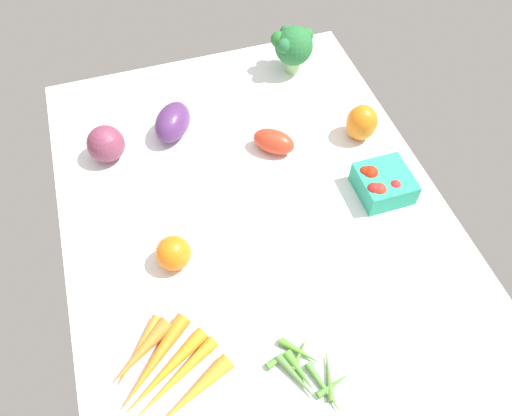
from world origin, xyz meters
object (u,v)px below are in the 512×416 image
at_px(roma_tomato, 274,142).
at_px(heirloom_tomato_orange, 174,253).
at_px(carrot_bunch, 163,370).
at_px(bell_pepper_orange, 362,123).
at_px(broccoli_head, 292,46).
at_px(eggplant, 173,122).
at_px(berry_basket, 382,183).
at_px(red_onion_near_basket, 106,144).
at_px(okra_pile, 307,371).

height_order(roma_tomato, heirloom_tomato_orange, heirloom_tomato_orange).
xyz_separation_m(carrot_bunch, bell_pepper_orange, (-0.39, 0.53, 0.03)).
distance_m(broccoli_head, eggplant, 0.36).
height_order(berry_basket, bell_pepper_orange, bell_pepper_orange).
xyz_separation_m(broccoli_head, carrot_bunch, (0.66, -0.46, -0.06)).
bearing_deg(bell_pepper_orange, roma_tomato, -95.50).
distance_m(berry_basket, red_onion_near_basket, 0.59).
bearing_deg(heirloom_tomato_orange, okra_pile, 30.83).
relative_size(broccoli_head, bell_pepper_orange, 1.41).
xyz_separation_m(carrot_bunch, okra_pile, (0.07, 0.22, -0.01)).
bearing_deg(heirloom_tomato_orange, eggplant, 168.22).
distance_m(eggplant, carrot_bunch, 0.54).
distance_m(berry_basket, bell_pepper_orange, 0.16).
relative_size(berry_basket, red_onion_near_basket, 1.30).
height_order(okra_pile, heirloom_tomato_orange, heirloom_tomato_orange).
bearing_deg(carrot_bunch, roma_tomato, 141.33).
bearing_deg(heirloom_tomato_orange, berry_basket, 94.61).
bearing_deg(carrot_bunch, berry_basket, 114.88).
distance_m(eggplant, berry_basket, 0.47).
distance_m(eggplant, heirloom_tomato_orange, 0.34).
xyz_separation_m(berry_basket, bell_pepper_orange, (-0.16, 0.03, 0.01)).
height_order(eggplant, red_onion_near_basket, red_onion_near_basket).
bearing_deg(berry_basket, carrot_bunch, -65.12).
bearing_deg(red_onion_near_basket, carrot_bunch, 2.10).
xyz_separation_m(roma_tomato, heirloom_tomato_orange, (0.21, -0.27, 0.01)).
bearing_deg(okra_pile, red_onion_near_basket, -157.15).
relative_size(carrot_bunch, bell_pepper_orange, 2.40).
bearing_deg(bell_pepper_orange, carrot_bunch, -53.31).
xyz_separation_m(carrot_bunch, roma_tomato, (-0.41, 0.33, 0.01)).
relative_size(broccoli_head, roma_tomato, 1.27).
distance_m(okra_pile, red_onion_near_basket, 0.62).
xyz_separation_m(heirloom_tomato_orange, red_onion_near_basket, (-0.30, -0.08, 0.01)).
distance_m(berry_basket, okra_pile, 0.41).
xyz_separation_m(bell_pepper_orange, red_onion_near_basket, (-0.11, -0.55, -0.00)).
bearing_deg(okra_pile, eggplant, -171.28).
distance_m(eggplant, okra_pile, 0.61).
bearing_deg(broccoli_head, red_onion_near_basket, -71.98).
bearing_deg(broccoli_head, roma_tomato, -27.97).
xyz_separation_m(heirloom_tomato_orange, bell_pepper_orange, (-0.20, 0.46, 0.01)).
height_order(berry_basket, red_onion_near_basket, red_onion_near_basket).
relative_size(berry_basket, carrot_bunch, 0.51).
relative_size(berry_basket, bell_pepper_orange, 1.23).
height_order(broccoli_head, berry_basket, broccoli_head).
relative_size(eggplant, carrot_bunch, 0.54).
xyz_separation_m(carrot_bunch, red_onion_near_basket, (-0.50, -0.02, 0.03)).
distance_m(okra_pile, heirloom_tomato_orange, 0.31).
bearing_deg(carrot_bunch, broccoli_head, 145.01).
height_order(berry_basket, okra_pile, berry_basket).
bearing_deg(bell_pepper_orange, eggplant, -108.78).
bearing_deg(bell_pepper_orange, red_onion_near_basket, -101.26).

